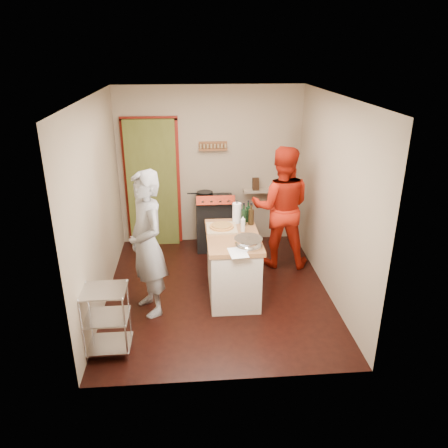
% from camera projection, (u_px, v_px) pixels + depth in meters
% --- Properties ---
extents(floor, '(3.50, 3.50, 0.00)m').
position_uv_depth(floor, '(218.00, 290.00, 6.05)').
color(floor, black).
rests_on(floor, ground).
extents(back_wall, '(3.00, 0.44, 2.60)m').
position_uv_depth(back_wall, '(171.00, 177.00, 7.22)').
color(back_wall, gray).
rests_on(back_wall, ground).
extents(left_wall, '(0.04, 3.50, 2.60)m').
position_uv_depth(left_wall, '(97.00, 205.00, 5.44)').
color(left_wall, gray).
rests_on(left_wall, ground).
extents(right_wall, '(0.04, 3.50, 2.60)m').
position_uv_depth(right_wall, '(332.00, 199.00, 5.67)').
color(right_wall, gray).
rests_on(right_wall, ground).
extents(ceiling, '(3.00, 3.50, 0.02)m').
position_uv_depth(ceiling, '(217.00, 96.00, 5.06)').
color(ceiling, white).
rests_on(ceiling, back_wall).
extents(stove, '(0.60, 0.63, 1.00)m').
position_uv_depth(stove, '(215.00, 222.00, 7.20)').
color(stove, black).
rests_on(stove, ground).
extents(wire_shelving, '(0.48, 0.40, 0.80)m').
position_uv_depth(wire_shelving, '(106.00, 318.00, 4.68)').
color(wire_shelving, silver).
rests_on(wire_shelving, ground).
extents(island, '(0.68, 1.27, 1.18)m').
position_uv_depth(island, '(233.00, 263.00, 5.82)').
color(island, beige).
rests_on(island, ground).
extents(person_stripe, '(0.69, 0.80, 1.84)m').
position_uv_depth(person_stripe, '(147.00, 245.00, 5.27)').
color(person_stripe, silver).
rests_on(person_stripe, ground).
extents(person_red, '(1.00, 0.84, 1.84)m').
position_uv_depth(person_red, '(281.00, 207.00, 6.48)').
color(person_red, '#A81B0B').
rests_on(person_red, ground).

